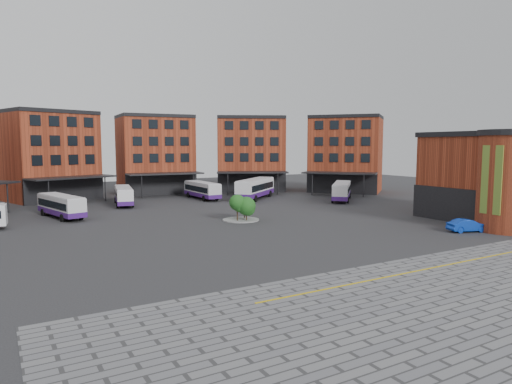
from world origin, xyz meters
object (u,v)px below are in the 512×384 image
blue_car (467,225)px  bus_c (124,195)px  tree_island (244,207)px  bus_e (255,188)px  bus_b (61,206)px  bus_d (202,190)px  bus_f (342,191)px

blue_car → bus_c: bearing=51.6°
tree_island → bus_e: bus_e is taller
blue_car → tree_island: bearing=61.7°
bus_b → bus_d: bus_d is taller
bus_c → bus_d: bearing=16.5°
bus_f → bus_c: bearing=-156.4°
bus_d → bus_e: bearing=-30.6°
bus_d → bus_b: bearing=-158.5°
bus_b → bus_f: bus_f is taller
bus_b → bus_e: 31.29m
tree_island → bus_f: (23.32, 9.46, -0.10)m
bus_d → blue_car: 42.60m
bus_b → bus_f: (41.93, -3.88, 0.07)m
bus_e → blue_car: bus_e is taller
bus_f → blue_car: size_ratio=2.24×
blue_car → bus_f: bearing=5.1°
tree_island → bus_e: size_ratio=0.40×
bus_b → bus_d: bearing=8.5°
bus_b → bus_c: 12.68m
bus_b → bus_e: (30.87, 5.07, 0.30)m
bus_c → bus_e: bearing=2.4°
bus_f → bus_e: bearing=-175.0°
tree_island → blue_car: tree_island is taller
tree_island → bus_f: size_ratio=0.48×
tree_island → bus_e: 22.13m
bus_b → bus_d: size_ratio=1.01×
bus_f → blue_car: bearing=-59.3°
tree_island → bus_d: size_ratio=0.43×
bus_d → tree_island: bearing=-102.0°
bus_e → bus_f: (11.06, -8.96, -0.23)m
tree_island → bus_d: 23.29m
bus_c → blue_car: bearing=-46.2°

